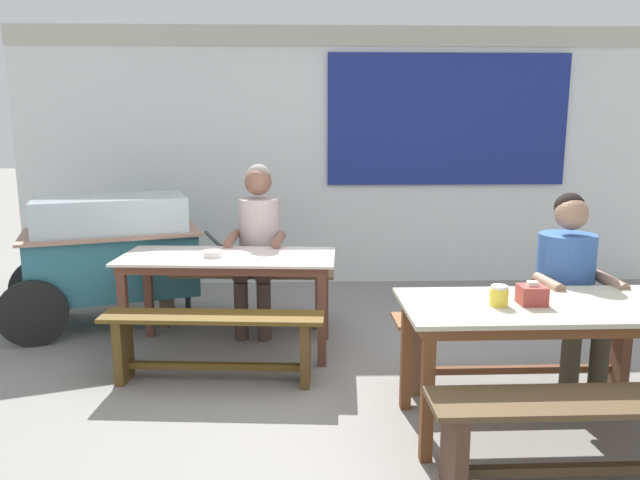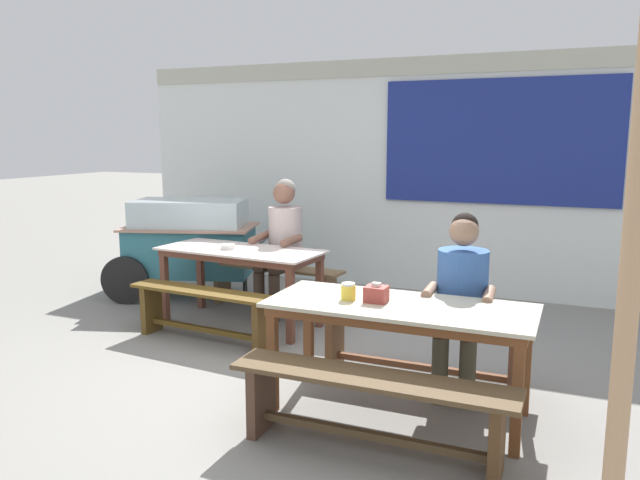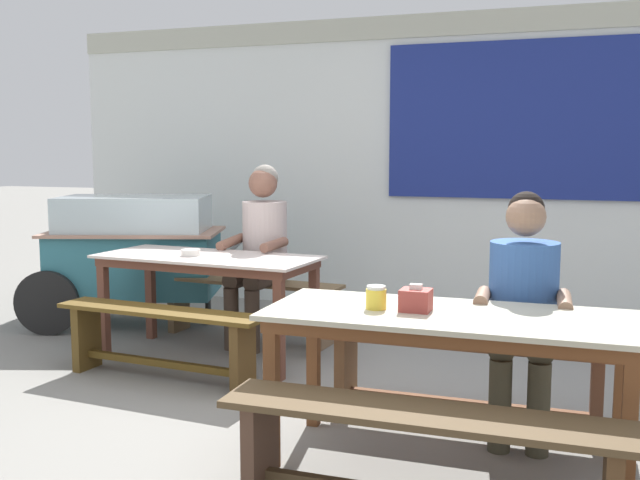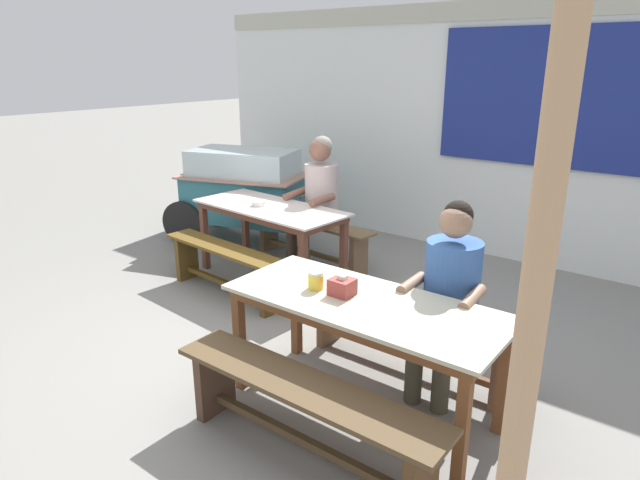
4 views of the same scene
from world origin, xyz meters
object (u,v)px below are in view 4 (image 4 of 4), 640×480
soup_bowl (259,203)px  wooden_support_post (524,380)px  person_center_facing (317,195)px  bench_far_back (311,235)px  condiment_jar (316,280)px  bench_near_front (304,408)px  dining_table_near (364,312)px  food_cart (243,188)px  bench_near_back (408,330)px  dining_table_far (270,214)px  tissue_box (342,287)px  person_right_near_table (449,286)px  bench_far_front (225,264)px

soup_bowl → wooden_support_post: bearing=-35.0°
person_center_facing → soup_bowl: bearing=-118.2°
bench_far_back → person_center_facing: bearing=-25.7°
condiment_jar → soup_bowl: 2.09m
bench_near_front → condiment_jar: condiment_jar is taller
dining_table_near → food_cart: (-2.97, 1.94, -0.01)m
bench_near_back → food_cart: food_cart is taller
bench_near_front → person_center_facing: 2.93m
dining_table_far → condiment_jar: bearing=-39.4°
dining_table_far → tissue_box: tissue_box is taller
dining_table_near → bench_near_front: size_ratio=1.03×
dining_table_near → dining_table_far: bearing=146.6°
bench_near_front → person_right_near_table: person_right_near_table is taller
bench_near_front → soup_bowl: size_ratio=12.35×
person_center_facing → dining_table_far: bearing=-110.4°
dining_table_far → bench_far_front: bearing=-94.1°
dining_table_near → tissue_box: size_ratio=12.23×
bench_far_front → soup_bowl: size_ratio=11.04×
dining_table_far → person_right_near_table: person_right_near_table is taller
bench_far_back → condiment_jar: 2.45m
food_cart → tissue_box: 3.43m
dining_table_far → bench_far_front: size_ratio=1.10×
dining_table_far → wooden_support_post: bearing=-36.4°
bench_far_back → bench_far_front: bearing=-94.1°
bench_far_front → food_cart: size_ratio=0.77×
person_right_near_table → condiment_jar: 0.83m
tissue_box → soup_bowl: 2.23m
bench_near_front → wooden_support_post: size_ratio=0.68×
bench_near_back → person_center_facing: 2.14m
bench_far_back → soup_bowl: soup_bowl is taller
person_center_facing → person_right_near_table: (2.01, -1.24, -0.05)m
soup_bowl → dining_table_near: bearing=-31.1°
bench_near_front → bench_near_back: bearing=90.5°
bench_near_back → bench_far_front: bearing=176.4°
bench_near_back → food_cart: (-2.96, 1.37, 0.34)m
tissue_box → bench_near_back: bearing=75.8°
dining_table_near → person_right_near_table: (0.29, 0.51, 0.07)m
food_cart → soup_bowl: 1.21m
tissue_box → wooden_support_post: 1.77m
bench_near_back → person_right_near_table: person_right_near_table is taller
bench_far_back → food_cart: bearing=174.2°
person_center_facing → soup_bowl: person_center_facing is taller
soup_bowl → tissue_box: bearing=-33.4°
bench_far_front → bench_near_front: size_ratio=0.89×
person_right_near_table → bench_far_front: bearing=175.5°
bench_far_back → tissue_box: 2.56m
food_cart → condiment_jar: food_cart is taller
bench_near_back → bench_near_front: bearing=-89.5°
bench_far_front → bench_near_front: (1.95, -1.26, 0.01)m
dining_table_near → person_right_near_table: bearing=60.8°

